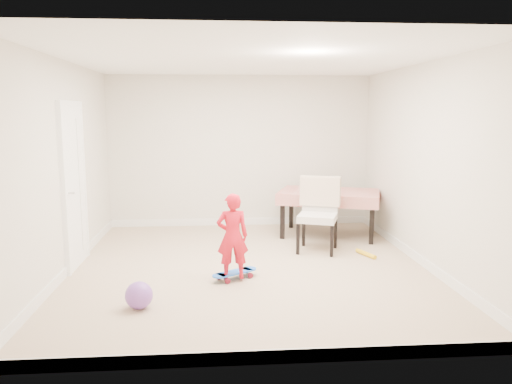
{
  "coord_description": "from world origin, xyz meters",
  "views": [
    {
      "loc": [
        -0.4,
        -6.15,
        1.96
      ],
      "look_at": [
        0.1,
        0.2,
        0.95
      ],
      "focal_mm": 35.0,
      "sensor_mm": 36.0,
      "label": 1
    }
  ],
  "objects": [
    {
      "name": "dining_table",
      "position": [
        1.39,
        1.61,
        0.36
      ],
      "size": [
        1.78,
        1.42,
        0.73
      ],
      "primitive_type": null,
      "rotation": [
        0.0,
        0.0,
        -0.32
      ],
      "color": "red",
      "rests_on": "ground"
    },
    {
      "name": "baseboard_front",
      "position": [
        0.0,
        -2.49,
        0.06
      ],
      "size": [
        4.5,
        0.02,
        0.12
      ],
      "primitive_type": "cube",
      "color": "white",
      "rests_on": "ground"
    },
    {
      "name": "balloon",
      "position": [
        -1.2,
        -1.26,
        0.14
      ],
      "size": [
        0.28,
        0.28,
        0.28
      ],
      "primitive_type": "sphere",
      "color": "purple",
      "rests_on": "ground"
    },
    {
      "name": "wall_front",
      "position": [
        0.0,
        -2.48,
        1.3
      ],
      "size": [
        4.5,
        0.04,
        2.6
      ],
      "primitive_type": "cube",
      "color": "beige",
      "rests_on": "ground"
    },
    {
      "name": "baseboard_left",
      "position": [
        -2.24,
        0.0,
        0.06
      ],
      "size": [
        0.02,
        5.0,
        0.12
      ],
      "primitive_type": "cube",
      "color": "white",
      "rests_on": "ground"
    },
    {
      "name": "door",
      "position": [
        -2.22,
        0.3,
        1.02
      ],
      "size": [
        0.11,
        0.94,
        2.11
      ],
      "primitive_type": "cube",
      "color": "white",
      "rests_on": "ground"
    },
    {
      "name": "skateboard",
      "position": [
        -0.21,
        -0.42,
        0.05
      ],
      "size": [
        0.63,
        0.51,
        0.09
      ],
      "primitive_type": null,
      "rotation": [
        0.0,
        0.0,
        0.57
      ],
      "color": "blue",
      "rests_on": "ground"
    },
    {
      "name": "foam_toy",
      "position": [
        1.65,
        0.4,
        0.03
      ],
      "size": [
        0.2,
        0.4,
        0.06
      ],
      "primitive_type": "cylinder",
      "rotation": [
        1.57,
        0.0,
        0.36
      ],
      "color": "yellow",
      "rests_on": "ground"
    },
    {
      "name": "ceiling",
      "position": [
        0.0,
        0.0,
        2.58
      ],
      "size": [
        4.5,
        5.0,
        0.04
      ],
      "primitive_type": "cube",
      "color": "white",
      "rests_on": "wall_back"
    },
    {
      "name": "baseboard_back",
      "position": [
        0.0,
        2.49,
        0.06
      ],
      "size": [
        4.5,
        0.02,
        0.12
      ],
      "primitive_type": "cube",
      "color": "white",
      "rests_on": "ground"
    },
    {
      "name": "baseboard_right",
      "position": [
        2.24,
        0.0,
        0.06
      ],
      "size": [
        0.02,
        5.0,
        0.12
      ],
      "primitive_type": "cube",
      "color": "white",
      "rests_on": "ground"
    },
    {
      "name": "wall_back",
      "position": [
        0.0,
        2.48,
        1.3
      ],
      "size": [
        4.5,
        0.04,
        2.6
      ],
      "primitive_type": "cube",
      "color": "beige",
      "rests_on": "ground"
    },
    {
      "name": "wall_left",
      "position": [
        -2.23,
        0.0,
        1.3
      ],
      "size": [
        0.04,
        5.0,
        2.6
      ],
      "primitive_type": "cube",
      "color": "beige",
      "rests_on": "ground"
    },
    {
      "name": "ground",
      "position": [
        0.0,
        0.0,
        0.0
      ],
      "size": [
        5.0,
        5.0,
        0.0
      ],
      "primitive_type": "plane",
      "color": "tan",
      "rests_on": "ground"
    },
    {
      "name": "child",
      "position": [
        -0.23,
        -0.5,
        0.51
      ],
      "size": [
        0.39,
        0.27,
        1.02
      ],
      "primitive_type": "imported",
      "rotation": [
        0.0,
        0.0,
        3.22
      ],
      "color": "red",
      "rests_on": "ground"
    },
    {
      "name": "dining_chair",
      "position": [
        1.02,
        0.7,
        0.53
      ],
      "size": [
        0.76,
        0.81,
        1.06
      ],
      "primitive_type": null,
      "rotation": [
        0.0,
        0.0,
        -0.34
      ],
      "color": "silver",
      "rests_on": "ground"
    },
    {
      "name": "wall_right",
      "position": [
        2.23,
        0.0,
        1.3
      ],
      "size": [
        0.04,
        5.0,
        2.6
      ],
      "primitive_type": "cube",
      "color": "beige",
      "rests_on": "ground"
    }
  ]
}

